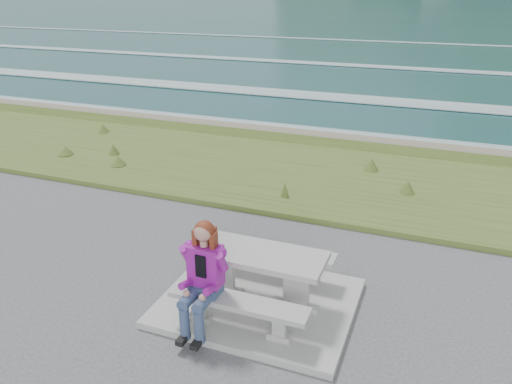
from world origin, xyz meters
The scene contains 8 objects.
concrete_slab centered at (0.00, 0.00, 0.05)m, with size 2.60×2.10×0.10m, color gray.
picnic_table centered at (0.00, 0.00, 0.68)m, with size 1.80×0.75×0.75m.
bench_landward centered at (0.00, -0.70, 0.45)m, with size 1.80×0.35×0.45m.
bench_seaward centered at (0.00, 0.70, 0.45)m, with size 1.80×0.35×0.45m.
grass_verge centered at (0.00, 5.00, 0.00)m, with size 160.00×4.50×0.22m, color #3B5821.
shore_drop centered at (0.00, 7.90, 0.00)m, with size 160.00×0.80×2.20m, color #635D4A.
ocean centered at (0.00, 25.09, -1.74)m, with size 1600.00×1600.00×0.09m.
seated_woman centered at (-0.44, -0.84, 0.63)m, with size 0.42×0.73×1.44m.
Camera 1 is at (2.07, -5.43, 4.16)m, focal length 35.00 mm.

